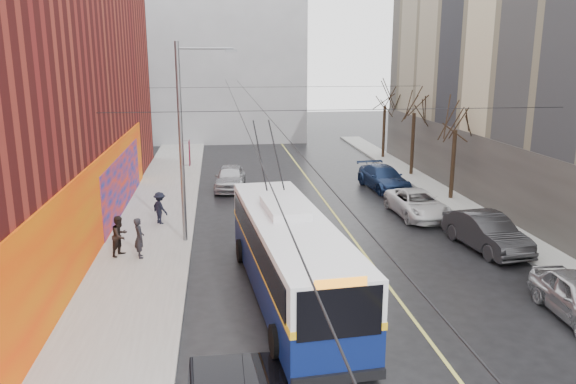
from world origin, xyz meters
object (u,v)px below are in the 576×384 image
parked_car_b (486,232)px  trolleybus (290,255)px  following_car (230,177)px  tree_far (385,96)px  parked_car_c (417,204)px  pedestrian_c (160,208)px  streetlight_pole (185,138)px  parked_car_d (383,178)px  tree_near (456,117)px  tree_mid (415,102)px  pedestrian_a (139,238)px  pedestrian_b (120,236)px

parked_car_b → trolleybus: bearing=-164.4°
following_car → parked_car_b: bearing=-44.0°
tree_far → parked_car_c: (-3.20, -17.10, -4.45)m
parked_car_b → pedestrian_c: 15.61m
streetlight_pole → parked_car_b: streetlight_pole is taller
streetlight_pole → trolleybus: streetlight_pole is taller
trolleybus → parked_car_d: 17.70m
tree_near → following_car: size_ratio=1.40×
tree_mid → pedestrian_a: size_ratio=3.89×
parked_car_b → pedestrian_a: (-15.06, 0.46, 0.21)m
parked_car_d → following_car: bearing=166.1°
parked_car_c → tree_mid: bearing=70.4°
following_car → pedestrian_a: pedestrian_a is taller
tree_far → pedestrian_c: 24.31m
parked_car_b → pedestrian_a: pedestrian_a is taller
tree_near → tree_far: size_ratio=0.97×
parked_car_b → tree_mid: bearing=75.1°
parked_car_b → tree_far: bearing=77.4°
tree_far → trolleybus: (-11.28, -26.49, -3.57)m
parked_car_b → parked_car_d: size_ratio=0.95×
pedestrian_b → parked_car_d: bearing=-24.1°
pedestrian_c → pedestrian_b: bearing=124.7°
tree_mid → trolleybus: tree_mid is taller
streetlight_pole → parked_car_b: 13.98m
trolleybus → following_car: 17.05m
tree_near → pedestrian_c: size_ratio=3.95×
parked_car_c → pedestrian_b: bearing=-164.5°
streetlight_pole → tree_near: streetlight_pole is taller
tree_far → parked_car_c: bearing=-100.6°
tree_near → tree_far: tree_far is taller
tree_mid → following_car: (-12.96, -2.54, -4.48)m
tree_mid → trolleybus: size_ratio=0.55×
parked_car_c → pedestrian_c: size_ratio=3.09×
trolleybus → parked_car_b: 10.12m
streetlight_pole → trolleybus: 8.23m
streetlight_pole → parked_car_d: (11.95, 9.22, -4.10)m
parked_car_c → pedestrian_c: 13.47m
streetlight_pole → trolleybus: (3.86, -6.49, -3.27)m
pedestrian_b → parked_car_c: bearing=-43.3°
tree_near → pedestrian_b: 19.89m
pedestrian_c → tree_near: bearing=-119.2°
streetlight_pole → parked_car_c: size_ratio=1.80×
trolleybus → pedestrian_a: trolleybus is taller
tree_far → trolleybus: size_ratio=0.54×
tree_far → trolleybus: bearing=-113.1°
streetlight_pole → tree_mid: bearing=40.7°
pedestrian_b → following_car: bearing=7.2°
following_car → pedestrian_a: bearing=-102.3°
streetlight_pole → tree_far: streetlight_pole is taller
parked_car_c → parked_car_b: bearing=-79.5°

